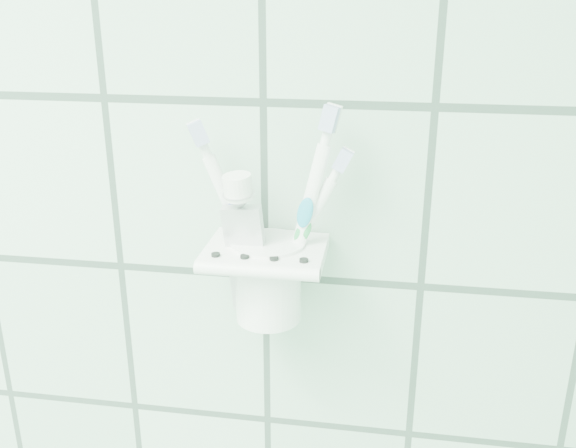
{
  "coord_description": "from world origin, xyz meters",
  "views": [
    {
      "loc": [
        0.78,
        0.59,
        1.54
      ],
      "look_at": [
        0.7,
        1.1,
        1.35
      ],
      "focal_mm": 40.0,
      "sensor_mm": 36.0,
      "label": 1
    }
  ],
  "objects_px": {
    "toothbrush_blue": "(281,211)",
    "toothbrush_orange": "(259,222)",
    "toothbrush_pink": "(273,211)",
    "toothpaste_tube": "(252,232)",
    "holder_bracket": "(266,253)",
    "cup": "(268,277)"
  },
  "relations": [
    {
      "from": "holder_bracket",
      "to": "toothbrush_pink",
      "type": "xyz_separation_m",
      "value": [
        0.0,
        0.01,
        0.04
      ]
    },
    {
      "from": "toothbrush_orange",
      "to": "toothpaste_tube",
      "type": "height_order",
      "value": "toothbrush_orange"
    },
    {
      "from": "holder_bracket",
      "to": "toothpaste_tube",
      "type": "height_order",
      "value": "toothpaste_tube"
    },
    {
      "from": "cup",
      "to": "toothpaste_tube",
      "type": "relative_size",
      "value": 0.56
    },
    {
      "from": "toothbrush_pink",
      "to": "holder_bracket",
      "type": "bearing_deg",
      "value": -137.28
    },
    {
      "from": "toothbrush_orange",
      "to": "toothpaste_tube",
      "type": "distance_m",
      "value": 0.01
    },
    {
      "from": "toothbrush_blue",
      "to": "toothbrush_pink",
      "type": "bearing_deg",
      "value": 141.95
    },
    {
      "from": "cup",
      "to": "holder_bracket",
      "type": "bearing_deg",
      "value": -107.21
    },
    {
      "from": "cup",
      "to": "toothpaste_tube",
      "type": "distance_m",
      "value": 0.05
    },
    {
      "from": "toothbrush_orange",
      "to": "holder_bracket",
      "type": "bearing_deg",
      "value": -29.22
    },
    {
      "from": "toothbrush_blue",
      "to": "toothbrush_orange",
      "type": "distance_m",
      "value": 0.03
    },
    {
      "from": "holder_bracket",
      "to": "toothbrush_orange",
      "type": "xyz_separation_m",
      "value": [
        -0.01,
        0.0,
        0.03
      ]
    },
    {
      "from": "toothbrush_pink",
      "to": "toothpaste_tube",
      "type": "relative_size",
      "value": 1.35
    },
    {
      "from": "holder_bracket",
      "to": "toothbrush_orange",
      "type": "height_order",
      "value": "toothbrush_orange"
    },
    {
      "from": "toothpaste_tube",
      "to": "cup",
      "type": "bearing_deg",
      "value": -0.32
    },
    {
      "from": "toothbrush_blue",
      "to": "toothpaste_tube",
      "type": "distance_m",
      "value": 0.04
    },
    {
      "from": "holder_bracket",
      "to": "toothbrush_blue",
      "type": "distance_m",
      "value": 0.05
    },
    {
      "from": "toothbrush_blue",
      "to": "toothbrush_orange",
      "type": "height_order",
      "value": "toothbrush_blue"
    },
    {
      "from": "cup",
      "to": "toothbrush_pink",
      "type": "bearing_deg",
      "value": 68.81
    },
    {
      "from": "cup",
      "to": "toothbrush_orange",
      "type": "bearing_deg",
      "value": 171.52
    },
    {
      "from": "toothbrush_pink",
      "to": "toothbrush_blue",
      "type": "height_order",
      "value": "toothbrush_blue"
    },
    {
      "from": "cup",
      "to": "toothbrush_blue",
      "type": "xyz_separation_m",
      "value": [
        0.01,
        -0.0,
        0.07
      ]
    }
  ]
}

